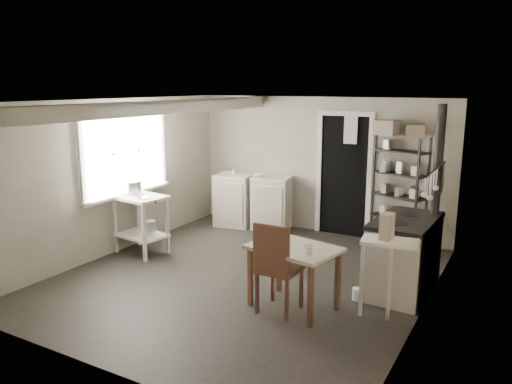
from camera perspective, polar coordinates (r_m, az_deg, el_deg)
The scene contains 31 objects.
floor at distance 6.69m, azimuth -1.28°, elevation -9.72°, with size 5.00×5.00×0.00m, color black.
ceiling at distance 6.21m, azimuth -1.38°, elevation 10.36°, with size 5.00×5.00×0.00m, color white.
wall_back at distance 8.56m, azimuth 7.24°, elevation 3.04°, with size 4.50×0.02×2.30m, color #A7A08E.
wall_front at distance 4.47m, azimuth -18.00°, elevation -5.99°, with size 4.50×0.02×2.30m, color #A7A08E.
wall_left at distance 7.73m, azimuth -15.84°, elevation 1.68°, with size 0.02×5.00×2.30m, color #A7A08E.
wall_right at distance 5.58m, azimuth 18.98°, elevation -2.45°, with size 0.02×5.00×2.30m, color #A7A08E.
window at distance 7.79m, azimuth -14.79°, elevation 4.43°, with size 0.12×1.76×1.28m, color white, non-canonical shape.
doorway at distance 8.41m, azimuth 9.98°, elevation 1.74°, with size 0.96×0.10×2.08m, color white, non-canonical shape.
ceiling_beam at distance 6.91m, azimuth -10.09°, elevation 9.53°, with size 0.18×5.00×0.18m, color white, non-canonical shape.
wallpaper_panel at distance 5.59m, azimuth 18.88°, elevation -2.44°, with size 0.01×5.00×2.30m, color beige, non-canonical shape.
utensil_rail at distance 6.10m, azimuth 19.73°, elevation 2.53°, with size 0.06×1.20×0.44m, color #B3B3B5, non-canonical shape.
prep_table at distance 7.70m, azimuth -12.99°, elevation -3.95°, with size 0.77×0.55×0.88m, color white, non-canonical shape.
stockpot at distance 7.73m, azimuth -13.91°, elevation 0.20°, with size 0.26×0.26×0.28m, color #B3B3B5.
saucepan at distance 7.41m, azimuth -12.73°, elevation -0.96°, with size 0.18×0.18×0.10m, color #B3B3B5.
bucket at distance 7.68m, azimuth -12.16°, elevation -4.07°, with size 0.21×0.21×0.23m, color #B3B3B5.
base_cabinets at distance 8.89m, azimuth -0.32°, elevation -1.06°, with size 1.41×0.61×0.93m, color beige, non-canonical shape.
mixing_bowl at distance 8.67m, azimuth 0.19°, elevation 1.94°, with size 0.29×0.29×0.07m, color white.
counter_cup at distance 8.88m, azimuth -2.45°, elevation 2.23°, with size 0.11×0.11×0.09m, color white.
shelf_rack at distance 8.00m, azimuth 16.08°, elevation 0.55°, with size 0.83×0.32×1.74m, color black, non-canonical shape.
shelf_jar at distance 7.97m, azimuth 14.31°, elevation 3.68°, with size 0.09×0.09×0.20m, color white.
storage_box_a at distance 7.92m, azimuth 14.74°, elevation 8.26°, with size 0.32×0.28×0.22m, color #BDAF98.
storage_box_b at distance 7.88m, azimuth 17.74°, elevation 7.92°, with size 0.26×0.24×0.17m, color #BDAF98.
stove at distance 6.37m, azimuth 16.54°, elevation -7.19°, with size 0.65×1.18×0.93m, color beige, non-canonical shape.
stovepipe at distance 6.49m, azimuth 20.13°, elevation 3.41°, with size 0.11×0.11×1.37m, color black, non-canonical shape.
side_ledge at distance 5.58m, azimuth 14.80°, elevation -9.99°, with size 0.59×0.32×0.91m, color white, non-canonical shape.
oats_box at distance 5.41m, azimuth 14.71°, elevation -4.17°, with size 0.11×0.18×0.28m, color #BDAF98.
work_table at distance 5.72m, azimuth 4.31°, elevation -9.57°, with size 0.96×0.67×0.73m, color beige, non-canonical shape.
table_cup at distance 5.35m, azimuth 6.10°, elevation -6.29°, with size 0.10×0.10×0.10m, color white.
chair at distance 5.61m, azimuth 2.72°, elevation -8.83°, with size 0.43×0.45×1.05m, color #523123, non-canonical shape.
flour_sack at distance 7.88m, azimuth 13.88°, elevation -4.84°, with size 0.37×0.31×0.44m, color silver.
floor_crock at distance 6.13m, azimuth 11.46°, elevation -11.33°, with size 0.11×0.11×0.14m, color white.
Camera 1 is at (3.17, -5.34, 2.50)m, focal length 35.00 mm.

